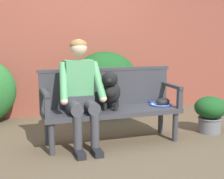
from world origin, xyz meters
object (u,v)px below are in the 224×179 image
at_px(dog_on_bench, 111,90).
at_px(baseball_glove, 163,101).
at_px(person_seated, 81,90).
at_px(potted_plant, 210,112).
at_px(tennis_racket, 159,104).
at_px(garden_bench, 112,113).

distance_m(dog_on_bench, baseball_glove, 0.78).
bearing_deg(person_seated, potted_plant, -0.10).
distance_m(person_seated, tennis_racket, 1.11).
distance_m(dog_on_bench, tennis_racket, 0.74).
height_order(person_seated, tennis_racket, person_seated).
height_order(garden_bench, dog_on_bench, dog_on_bench).
xyz_separation_m(dog_on_bench, potted_plant, (1.46, -0.00, -0.39)).
bearing_deg(garden_bench, person_seated, -177.73).
xyz_separation_m(person_seated, baseball_glove, (1.13, 0.05, -0.23)).
bearing_deg(tennis_racket, garden_bench, -175.41).
height_order(garden_bench, baseball_glove, baseball_glove).
bearing_deg(dog_on_bench, tennis_racket, 5.85).
xyz_separation_m(garden_bench, person_seated, (-0.40, -0.02, 0.33)).
height_order(garden_bench, person_seated, person_seated).
bearing_deg(tennis_racket, baseball_glove, -15.96).
bearing_deg(tennis_racket, dog_on_bench, -174.15).
relative_size(dog_on_bench, potted_plant, 0.96).
bearing_deg(person_seated, baseball_glove, 2.78).
bearing_deg(potted_plant, tennis_racket, 174.53).
bearing_deg(potted_plant, baseball_glove, 175.34).
height_order(garden_bench, tennis_racket, tennis_racket).
bearing_deg(potted_plant, dog_on_bench, 179.92).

